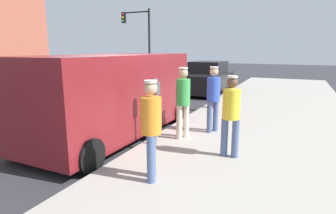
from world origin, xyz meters
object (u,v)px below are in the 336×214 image
(parking_meter_near, at_px, (156,100))
(parked_van, at_px, (113,94))
(pedestrian_in_blue, at_px, (213,95))
(pedestrian_in_yellow, at_px, (231,112))
(parked_sedan_ahead, at_px, (207,79))
(pedestrian_in_green, at_px, (183,98))
(pedestrian_in_orange, at_px, (151,124))
(fire_hydrant, at_px, (214,97))
(traffic_light_corner, at_px, (139,32))

(parking_meter_near, xyz_separation_m, parked_van, (-1.50, 0.48, -0.03))
(pedestrian_in_blue, distance_m, pedestrian_in_yellow, 1.74)
(parked_van, xyz_separation_m, parked_sedan_ahead, (-0.00, 8.41, -0.41))
(parked_sedan_ahead, bearing_deg, pedestrian_in_green, -77.12)
(pedestrian_in_green, xyz_separation_m, parked_sedan_ahead, (-1.87, 8.18, -0.39))
(parking_meter_near, bearing_deg, pedestrian_in_green, 62.46)
(parking_meter_near, distance_m, pedestrian_in_yellow, 1.68)
(pedestrian_in_blue, bearing_deg, parking_meter_near, -119.98)
(parked_sedan_ahead, bearing_deg, parked_van, -90.00)
(pedestrian_in_orange, bearing_deg, fire_hydrant, 95.83)
(pedestrian_in_yellow, relative_size, fire_hydrant, 1.90)
(parking_meter_near, distance_m, fire_hydrant, 4.57)
(pedestrian_in_blue, distance_m, pedestrian_in_orange, 3.11)
(parking_meter_near, height_order, pedestrian_in_green, pedestrian_in_green)
(pedestrian_in_green, height_order, fire_hydrant, pedestrian_in_green)
(parking_meter_near, bearing_deg, parked_van, 162.19)
(pedestrian_in_yellow, relative_size, traffic_light_corner, 0.31)
(pedestrian_in_yellow, distance_m, pedestrian_in_orange, 1.82)
(pedestrian_in_green, relative_size, fire_hydrant, 2.00)
(parked_van, bearing_deg, pedestrian_in_green, 6.89)
(parked_van, bearing_deg, pedestrian_in_orange, -42.80)
(pedestrian_in_blue, relative_size, pedestrian_in_green, 0.99)
(parking_meter_near, distance_m, pedestrian_in_green, 0.80)
(pedestrian_in_orange, bearing_deg, parked_sedan_ahead, 102.00)
(pedestrian_in_yellow, bearing_deg, pedestrian_in_blue, 117.08)
(pedestrian_in_yellow, xyz_separation_m, fire_hydrant, (-1.58, 4.55, -0.51))
(parking_meter_near, distance_m, traffic_light_corner, 16.05)
(pedestrian_in_blue, xyz_separation_m, pedestrian_in_yellow, (0.79, -1.55, -0.04))
(pedestrian_in_blue, relative_size, traffic_light_corner, 0.33)
(pedestrian_in_yellow, xyz_separation_m, parked_van, (-3.18, 0.50, 0.07))
(traffic_light_corner, bearing_deg, pedestrian_in_yellow, -53.63)
(parked_van, bearing_deg, pedestrian_in_yellow, -8.99)
(pedestrian_in_blue, relative_size, parked_sedan_ahead, 0.38)
(parking_meter_near, height_order, parked_sedan_ahead, parking_meter_near)
(parked_sedan_ahead, relative_size, traffic_light_corner, 0.86)
(parking_meter_near, xyz_separation_m, fire_hydrant, (0.10, 4.53, -0.61))
(fire_hydrant, bearing_deg, pedestrian_in_yellow, -70.90)
(pedestrian_in_yellow, height_order, parked_sedan_ahead, pedestrian_in_yellow)
(pedestrian_in_yellow, relative_size, pedestrian_in_orange, 0.98)
(pedestrian_in_blue, bearing_deg, pedestrian_in_orange, -92.94)
(pedestrian_in_orange, distance_m, pedestrian_in_green, 2.31)
(parking_meter_near, bearing_deg, pedestrian_in_yellow, -0.70)
(pedestrian_in_green, bearing_deg, pedestrian_in_yellow, -29.13)
(pedestrian_in_blue, height_order, pedestrian_in_green, pedestrian_in_green)
(parked_van, height_order, fire_hydrant, parked_van)
(parking_meter_near, xyz_separation_m, parked_sedan_ahead, (-1.50, 8.89, -0.43))
(parking_meter_near, height_order, pedestrian_in_blue, pedestrian_in_blue)
(parked_van, relative_size, traffic_light_corner, 1.01)
(fire_hydrant, bearing_deg, parked_sedan_ahead, 110.16)
(parking_meter_near, relative_size, parked_sedan_ahead, 0.34)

